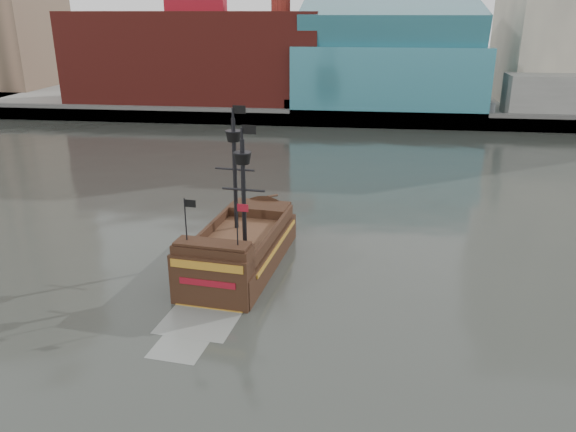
# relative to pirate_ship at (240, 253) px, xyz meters

# --- Properties ---
(ground) EXTENTS (400.00, 400.00, 0.00)m
(ground) POSITION_rel_pirate_ship_xyz_m (2.16, -10.63, -1.08)
(ground) COLOR #262924
(ground) RESTS_ON ground
(promenade_far) EXTENTS (220.00, 60.00, 2.00)m
(promenade_far) POSITION_rel_pirate_ship_xyz_m (2.16, 81.37, -0.08)
(promenade_far) COLOR slate
(promenade_far) RESTS_ON ground
(seawall) EXTENTS (220.00, 1.00, 2.60)m
(seawall) POSITION_rel_pirate_ship_xyz_m (2.16, 51.87, 0.22)
(seawall) COLOR #4C4C49
(seawall) RESTS_ON ground
(pirate_ship) EXTENTS (6.54, 16.40, 11.94)m
(pirate_ship) POSITION_rel_pirate_ship_xyz_m (0.00, 0.00, 0.00)
(pirate_ship) COLOR black
(pirate_ship) RESTS_ON ground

